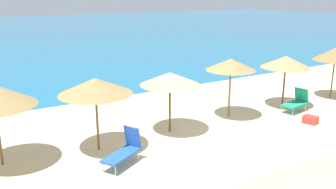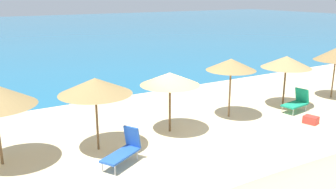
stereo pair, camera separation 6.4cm
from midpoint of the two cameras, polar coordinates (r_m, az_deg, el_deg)
ground_plane at (r=14.34m, az=1.87°, el=-6.30°), size 160.00×160.00×0.00m
sea_water at (r=55.15m, az=-23.87°, el=8.75°), size 160.00×74.15×0.01m
beach_umbrella_4 at (r=12.56m, az=-11.38°, el=1.27°), size 2.51×2.51×2.59m
beach_umbrella_5 at (r=14.06m, az=0.16°, el=2.45°), size 2.32×2.32×2.39m
beach_umbrella_6 at (r=16.01m, az=9.64°, el=4.62°), size 2.17×2.17×2.61m
beach_umbrella_7 at (r=18.21m, az=17.77°, el=4.86°), size 2.35×2.35×2.46m
beach_umbrella_8 at (r=20.72m, az=24.52°, el=5.77°), size 2.20×2.20×2.64m
lounge_chair_0 at (r=17.97m, az=19.25°, el=-1.05°), size 1.39×0.84×1.04m
lounge_chair_2 at (r=11.96m, az=-6.94°, el=-8.50°), size 1.57×1.22×1.13m
cooler_box at (r=16.61m, az=21.18°, el=-3.67°), size 0.55×0.65×0.32m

